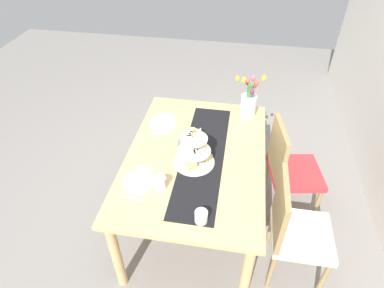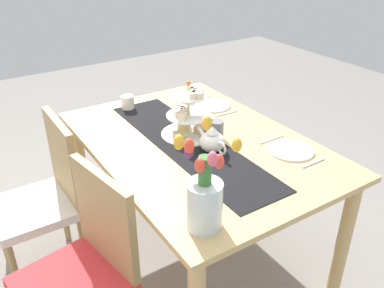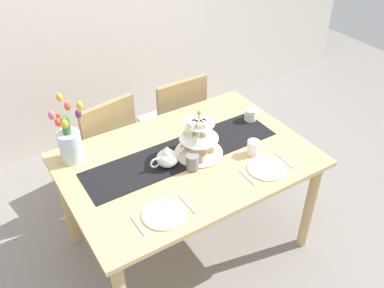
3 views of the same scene
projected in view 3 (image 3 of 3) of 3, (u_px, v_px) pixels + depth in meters
ground_plane at (188, 241)px, 2.98m from camera, size 8.00×8.00×0.00m
dining_table at (187, 171)px, 2.59m from camera, size 1.50×1.03×0.76m
chair_left at (104, 145)px, 3.07m from camera, size 0.49×0.49×0.91m
chair_right at (175, 121)px, 3.33m from camera, size 0.42×0.42×0.91m
table_runner at (183, 153)px, 2.56m from camera, size 1.26×0.31×0.00m
tiered_cake_stand at (199, 140)px, 2.50m from camera, size 0.30×0.30×0.30m
teapot at (167, 158)px, 2.43m from camera, size 0.24×0.13×0.14m
tulip_vase at (70, 141)px, 2.43m from camera, size 0.18×0.24×0.41m
cream_jug at (250, 115)px, 2.84m from camera, size 0.08×0.08×0.08m
dinner_plate_left at (164, 214)px, 2.14m from camera, size 0.23×0.23×0.01m
fork_left at (139, 226)px, 2.08m from camera, size 0.02×0.15×0.01m
knife_left at (188, 204)px, 2.20m from camera, size 0.02×0.17×0.01m
dinner_plate_right at (267, 168)px, 2.44m from camera, size 0.23×0.23×0.01m
fork_right at (247, 177)px, 2.37m from camera, size 0.02×0.15×0.01m
knife_right at (285, 160)px, 2.50m from camera, size 0.02×0.17×0.01m
mug_grey at (192, 162)px, 2.41m from camera, size 0.08×0.08×0.09m
mug_white_text at (253, 147)px, 2.53m from camera, size 0.08×0.08×0.09m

